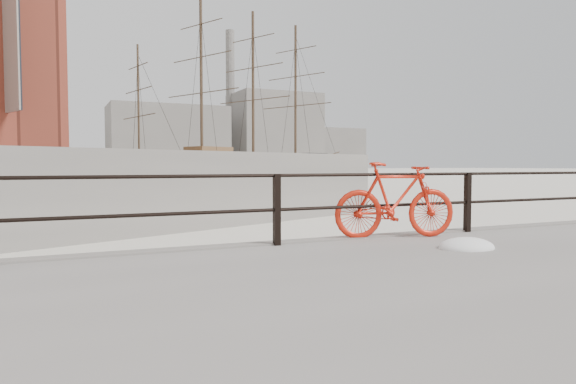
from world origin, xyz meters
name	(u,v)px	position (x,y,z in m)	size (l,w,h in m)	color
bicycle	(395,200)	(-5.05, -0.25, 0.94)	(1.94, 0.29, 1.17)	red
barque_black	(253,173)	(23.79, 81.76, 0.00)	(53.64, 17.55, 30.80)	black
schooner_mid	(96,174)	(-3.49, 80.70, 0.00)	(31.63, 13.38, 22.50)	beige
industrial_west	(168,139)	(20.00, 140.00, 9.00)	(32.00, 18.00, 18.00)	gray
industrial_mid	(274,132)	(55.00, 145.00, 12.00)	(26.00, 20.00, 24.00)	gray
industrial_east	(329,149)	(78.00, 150.00, 7.00)	(20.00, 16.00, 14.00)	gray
smokestack	(230,100)	(42.00, 150.00, 22.00)	(2.80, 2.80, 44.00)	gray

